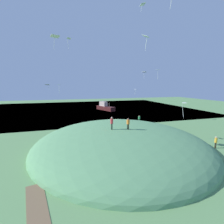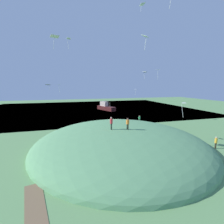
{
  "view_description": "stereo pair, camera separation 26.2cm",
  "coord_description": "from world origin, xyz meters",
  "px_view_note": "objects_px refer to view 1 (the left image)",
  "views": [
    {
      "loc": [
        32.74,
        -10.0,
        9.41
      ],
      "look_at": [
        2.73,
        -1.08,
        4.29
      ],
      "focal_mm": 26.47,
      "sensor_mm": 36.0,
      "label": 1
    },
    {
      "loc": [
        32.81,
        -9.75,
        9.41
      ],
      "look_at": [
        2.73,
        -1.08,
        4.29
      ],
      "focal_mm": 26.47,
      "sensor_mm": 36.0,
      "label": 2
    }
  ],
  "objects_px": {
    "boat_on_lake": "(105,107)",
    "kite_0": "(184,104)",
    "kite_2": "(143,5)",
    "kite_7": "(146,37)",
    "person_walking_path": "(112,122)",
    "kite_5": "(144,72)",
    "kite_4": "(47,85)",
    "kite_6": "(158,71)",
    "kite_10": "(69,39)",
    "kite_1": "(59,85)",
    "person_with_child": "(128,122)",
    "person_on_hilltop": "(216,141)",
    "person_watching_kites": "(139,118)",
    "kite_9": "(136,90)",
    "kite_3": "(55,37)"
  },
  "relations": [
    {
      "from": "kite_3",
      "to": "kite_2",
      "type": "bearing_deg",
      "value": 79.65
    },
    {
      "from": "person_walking_path",
      "to": "person_with_child",
      "type": "bearing_deg",
      "value": 56.92
    },
    {
      "from": "boat_on_lake",
      "to": "kite_6",
      "type": "xyz_separation_m",
      "value": [
        34.31,
        0.95,
        10.83
      ]
    },
    {
      "from": "person_walking_path",
      "to": "person_watching_kites",
      "type": "height_order",
      "value": "person_walking_path"
    },
    {
      "from": "kite_0",
      "to": "kite_5",
      "type": "xyz_separation_m",
      "value": [
        -21.91,
        5.54,
        5.72
      ]
    },
    {
      "from": "person_on_hilltop",
      "to": "kite_7",
      "type": "xyz_separation_m",
      "value": [
        -0.23,
        -12.05,
        13.81
      ]
    },
    {
      "from": "person_on_hilltop",
      "to": "kite_10",
      "type": "xyz_separation_m",
      "value": [
        -9.13,
        -20.46,
        15.19
      ]
    },
    {
      "from": "person_watching_kites",
      "to": "kite_0",
      "type": "distance_m",
      "value": 17.05
    },
    {
      "from": "kite_9",
      "to": "kite_0",
      "type": "bearing_deg",
      "value": -8.62
    },
    {
      "from": "kite_1",
      "to": "kite_3",
      "type": "height_order",
      "value": "kite_3"
    },
    {
      "from": "person_with_child",
      "to": "kite_7",
      "type": "xyz_separation_m",
      "value": [
        3.09,
        0.81,
        10.9
      ]
    },
    {
      "from": "person_with_child",
      "to": "kite_0",
      "type": "distance_m",
      "value": 7.83
    },
    {
      "from": "kite_6",
      "to": "kite_5",
      "type": "bearing_deg",
      "value": 162.11
    },
    {
      "from": "person_on_hilltop",
      "to": "kite_2",
      "type": "distance_m",
      "value": 22.34
    },
    {
      "from": "kite_0",
      "to": "kite_4",
      "type": "relative_size",
      "value": 1.43
    },
    {
      "from": "person_walking_path",
      "to": "kite_4",
      "type": "bearing_deg",
      "value": -171.28
    },
    {
      "from": "kite_4",
      "to": "kite_7",
      "type": "bearing_deg",
      "value": 28.08
    },
    {
      "from": "kite_2",
      "to": "kite_6",
      "type": "relative_size",
      "value": 0.75
    },
    {
      "from": "boat_on_lake",
      "to": "kite_4",
      "type": "relative_size",
      "value": 6.81
    },
    {
      "from": "kite_1",
      "to": "kite_3",
      "type": "relative_size",
      "value": 1.04
    },
    {
      "from": "kite_2",
      "to": "kite_5",
      "type": "bearing_deg",
      "value": 151.05
    },
    {
      "from": "person_watching_kites",
      "to": "kite_3",
      "type": "height_order",
      "value": "kite_3"
    },
    {
      "from": "person_with_child",
      "to": "kite_3",
      "type": "relative_size",
      "value": 0.93
    },
    {
      "from": "kite_10",
      "to": "kite_9",
      "type": "bearing_deg",
      "value": 126.42
    },
    {
      "from": "kite_1",
      "to": "kite_10",
      "type": "relative_size",
      "value": 1.16
    },
    {
      "from": "kite_2",
      "to": "kite_9",
      "type": "height_order",
      "value": "kite_2"
    },
    {
      "from": "boat_on_lake",
      "to": "kite_0",
      "type": "bearing_deg",
      "value": 156.67
    },
    {
      "from": "person_walking_path",
      "to": "person_watching_kites",
      "type": "xyz_separation_m",
      "value": [
        -11.53,
        9.98,
        -2.32
      ]
    },
    {
      "from": "kite_7",
      "to": "kite_10",
      "type": "distance_m",
      "value": 12.32
    },
    {
      "from": "person_watching_kites",
      "to": "kite_10",
      "type": "distance_m",
      "value": 22.01
    },
    {
      "from": "kite_3",
      "to": "person_watching_kites",
      "type": "bearing_deg",
      "value": 117.77
    },
    {
      "from": "person_watching_kites",
      "to": "kite_9",
      "type": "distance_m",
      "value": 9.04
    },
    {
      "from": "person_walking_path",
      "to": "kite_7",
      "type": "xyz_separation_m",
      "value": [
        3.74,
        3.08,
        10.76
      ]
    },
    {
      "from": "kite_5",
      "to": "kite_2",
      "type": "bearing_deg",
      "value": -28.95
    },
    {
      "from": "boat_on_lake",
      "to": "kite_7",
      "type": "distance_m",
      "value": 44.53
    },
    {
      "from": "kite_3",
      "to": "kite_6",
      "type": "xyz_separation_m",
      "value": [
        -1.44,
        16.83,
        -3.91
      ]
    },
    {
      "from": "kite_9",
      "to": "kite_4",
      "type": "bearing_deg",
      "value": -98.03
    },
    {
      "from": "kite_5",
      "to": "kite_6",
      "type": "distance_m",
      "value": 14.04
    },
    {
      "from": "kite_3",
      "to": "kite_5",
      "type": "height_order",
      "value": "kite_3"
    },
    {
      "from": "boat_on_lake",
      "to": "person_on_hilltop",
      "type": "xyz_separation_m",
      "value": [
        42.18,
        6.49,
        0.07
      ]
    },
    {
      "from": "kite_0",
      "to": "kite_2",
      "type": "relative_size",
      "value": 1.6
    },
    {
      "from": "kite_1",
      "to": "person_with_child",
      "type": "bearing_deg",
      "value": 31.77
    },
    {
      "from": "boat_on_lake",
      "to": "kite_6",
      "type": "relative_size",
      "value": 5.7
    },
    {
      "from": "kite_6",
      "to": "kite_10",
      "type": "xyz_separation_m",
      "value": [
        -1.26,
        -14.91,
        4.43
      ]
    },
    {
      "from": "kite_2",
      "to": "kite_7",
      "type": "relative_size",
      "value": 0.68
    },
    {
      "from": "kite_1",
      "to": "kite_6",
      "type": "height_order",
      "value": "kite_6"
    },
    {
      "from": "kite_2",
      "to": "kite_6",
      "type": "height_order",
      "value": "kite_2"
    },
    {
      "from": "person_with_child",
      "to": "kite_10",
      "type": "relative_size",
      "value": 1.05
    },
    {
      "from": "kite_4",
      "to": "kite_6",
      "type": "xyz_separation_m",
      "value": [
        16.92,
        19.61,
        2.45
      ]
    },
    {
      "from": "kite_7",
      "to": "person_on_hilltop",
      "type": "bearing_deg",
      "value": 88.89
    }
  ]
}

